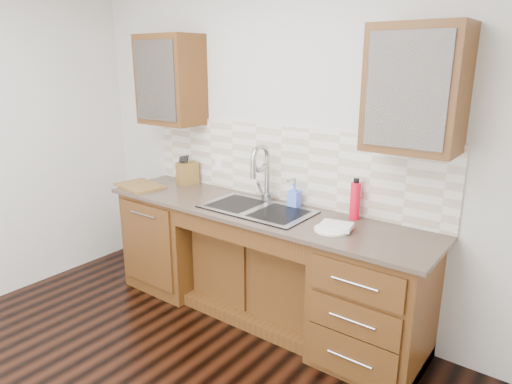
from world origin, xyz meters
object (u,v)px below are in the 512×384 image
Objects in this scene: water_bottle at (355,201)px; cutting_board at (140,186)px; plate at (332,229)px; knife_block at (187,173)px; soap_bottle at (294,195)px.

water_bottle reaches higher than cutting_board.
plate is 1.16× the size of knife_block.
water_bottle is at bearing 10.60° from cutting_board.
knife_block is (-1.13, -0.01, 0.01)m from soap_bottle.
cutting_board is (-1.87, -0.05, 0.00)m from plate.
knife_block is (-1.60, 0.26, 0.09)m from plate.
water_bottle is at bearing 86.30° from plate.
soap_bottle is at bearing 13.32° from cutting_board.
cutting_board is at bearing -169.28° from soap_bottle.
plate is (0.47, -0.28, -0.09)m from soap_bottle.
cutting_board is at bearing -169.40° from water_bottle.
plate is at bearing -33.23° from soap_bottle.
water_bottle is 0.63× the size of cutting_board.
soap_bottle is 0.70× the size of water_bottle.
knife_block is at bearing 49.38° from cutting_board.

